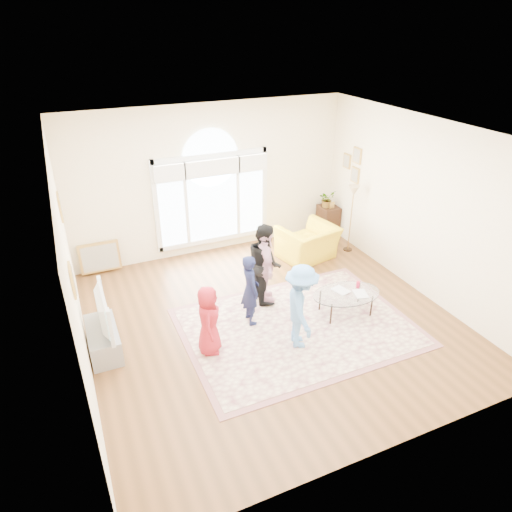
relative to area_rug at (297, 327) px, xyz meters
name	(u,v)px	position (x,y,z in m)	size (l,w,h in m)	color
ground	(271,319)	(-0.31, 0.39, -0.01)	(6.00, 6.00, 0.00)	brown
room_shell	(214,185)	(-0.30, 3.22, 1.56)	(6.00, 6.00, 6.00)	#FFF1CA
area_rug	(297,327)	(0.00, 0.00, 0.00)	(3.60, 2.60, 0.02)	beige
rug_border	(297,327)	(0.00, 0.00, 0.00)	(3.80, 2.80, 0.01)	#975F5F
tv_console	(103,340)	(-3.06, 0.69, 0.20)	(0.45, 1.00, 0.42)	gray
television	(99,312)	(-3.06, 0.69, 0.72)	(0.17, 1.09, 0.63)	black
coffee_table	(346,294)	(0.96, 0.03, 0.39)	(1.29, 0.90, 0.54)	silver
armchair	(308,243)	(1.39, 2.14, 0.36)	(1.13, 0.99, 0.73)	yellow
side_cabinet	(328,220)	(2.47, 3.06, 0.34)	(0.40, 0.50, 0.70)	black
floor_lamp	(353,196)	(2.43, 2.11, 1.27)	(0.29, 0.29, 1.51)	black
plant_pedestal	(325,221)	(2.39, 3.05, 0.34)	(0.20, 0.20, 0.70)	white
potted_plant	(327,199)	(2.39, 3.05, 0.89)	(0.36, 0.31, 0.40)	#33722D
leaning_picture	(103,272)	(-2.78, 3.29, -0.01)	(0.80, 0.05, 0.62)	tan
child_red	(209,320)	(-1.55, 0.01, 0.58)	(0.56, 0.36, 1.14)	#A71B27
child_navy	(250,289)	(-0.66, 0.48, 0.64)	(0.46, 0.30, 1.26)	#161B3C
child_black	(265,262)	(-0.14, 1.05, 0.75)	(0.72, 0.56, 1.48)	black
child_pink	(265,266)	(-0.16, 0.97, 0.73)	(0.84, 0.35, 1.43)	#EBA7BA
child_blue	(301,307)	(-0.19, -0.40, 0.71)	(0.91, 0.52, 1.41)	#5990D4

